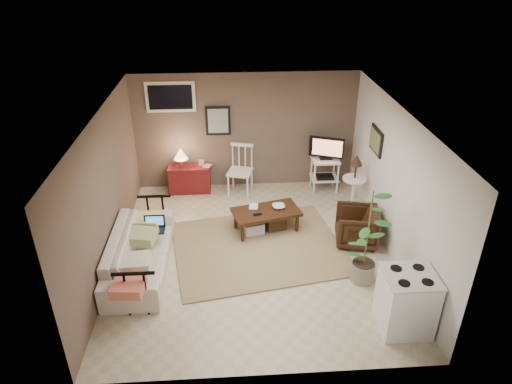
{
  "coord_description": "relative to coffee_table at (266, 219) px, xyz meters",
  "views": [
    {
      "loc": [
        -0.37,
        -6.24,
        4.5
      ],
      "look_at": [
        0.07,
        0.35,
        0.95
      ],
      "focal_mm": 32.0,
      "sensor_mm": 36.0,
      "label": 1
    }
  ],
  "objects": [
    {
      "name": "side_table",
      "position": [
        1.71,
        0.57,
        0.49
      ],
      "size": [
        0.44,
        0.44,
        1.19
      ],
      "color": "white",
      "rests_on": "floor"
    },
    {
      "name": "armchair",
      "position": [
        1.51,
        -0.46,
        0.1
      ],
      "size": [
        0.75,
        0.79,
        0.7
      ],
      "primitive_type": "imported",
      "rotation": [
        0.0,
        0.0,
        -1.75
      ],
      "color": "black",
      "rests_on": "floor"
    },
    {
      "name": "red_console",
      "position": [
        -1.45,
        1.62,
        0.09
      ],
      "size": [
        0.85,
        0.38,
        0.98
      ],
      "color": "maroon",
      "rests_on": "floor"
    },
    {
      "name": "rug",
      "position": [
        -0.17,
        -0.53,
        -0.23
      ],
      "size": [
        3.12,
        2.67,
        0.03
      ],
      "primitive_type": "cube",
      "rotation": [
        0.0,
        0.0,
        0.17
      ],
      "color": "#907754",
      "rests_on": "floor"
    },
    {
      "name": "potted_plant",
      "position": [
        1.35,
        -1.48,
        0.59
      ],
      "size": [
        0.39,
        0.39,
        1.57
      ],
      "color": "gray",
      "rests_on": "floor"
    },
    {
      "name": "window",
      "position": [
        -1.71,
        1.84,
        1.7
      ],
      "size": [
        0.96,
        0.03,
        0.6
      ],
      "primitive_type": "cube",
      "color": "white"
    },
    {
      "name": "art_right",
      "position": [
        1.96,
        0.41,
        1.27
      ],
      "size": [
        0.03,
        0.6,
        0.45
      ],
      "primitive_type": "cube",
      "color": "black"
    },
    {
      "name": "tv_stand",
      "position": [
        1.35,
        1.49,
        0.37
      ],
      "size": [
        0.67,
        0.45,
        1.17
      ],
      "color": "white",
      "rests_on": "floor"
    },
    {
      "name": "spindle_chair",
      "position": [
        -0.4,
        1.47,
        0.24
      ],
      "size": [
        0.57,
        0.57,
        1.03
      ],
      "color": "white",
      "rests_on": "floor"
    },
    {
      "name": "floor",
      "position": [
        -0.26,
        -0.64,
        -0.25
      ],
      "size": [
        5.0,
        5.0,
        0.0
      ],
      "primitive_type": "plane",
      "color": "#C1B293",
      "rests_on": "ground"
    },
    {
      "name": "book_table",
      "position": [
        -0.28,
        0.15,
        0.28
      ],
      "size": [
        0.16,
        0.03,
        0.21
      ],
      "primitive_type": "imported",
      "rotation": [
        0.0,
        0.0,
        -0.12
      ],
      "color": "#391C0F",
      "rests_on": "coffee_table"
    },
    {
      "name": "sofa_end_rails",
      "position": [
        -1.94,
        -0.94,
        0.12
      ],
      "size": [
        0.58,
        2.16,
        0.73
      ],
      "primitive_type": null,
      "color": "black",
      "rests_on": "floor"
    },
    {
      "name": "coffee_table",
      "position": [
        0.0,
        0.0,
        0.0
      ],
      "size": [
        1.28,
        0.87,
        0.44
      ],
      "color": "#391C0F",
      "rests_on": "floor"
    },
    {
      "name": "book_console",
      "position": [
        -1.13,
        1.63,
        0.42
      ],
      "size": [
        0.15,
        0.08,
        0.2
      ],
      "primitive_type": "imported",
      "rotation": [
        0.0,
        0.0,
        -0.42
      ],
      "color": "#391C0F",
      "rests_on": "red_console"
    },
    {
      "name": "art_back",
      "position": [
        -0.81,
        1.84,
        1.2
      ],
      "size": [
        0.5,
        0.03,
        0.6
      ],
      "primitive_type": "cube",
      "color": "black"
    },
    {
      "name": "laptop",
      "position": [
        -1.85,
        -0.57,
        0.3
      ],
      "size": [
        0.33,
        0.24,
        0.23
      ],
      "color": "black",
      "rests_on": "sofa"
    },
    {
      "name": "bowl",
      "position": [
        0.24,
        0.08,
        0.28
      ],
      "size": [
        0.22,
        0.07,
        0.22
      ],
      "primitive_type": "imported",
      "rotation": [
        0.0,
        0.0,
        0.09
      ],
      "color": "#391C0F",
      "rests_on": "coffee_table"
    },
    {
      "name": "stove",
      "position": [
        1.63,
        -2.46,
        0.19
      ],
      "size": [
        0.67,
        0.62,
        0.87
      ],
      "color": "white",
      "rests_on": "floor"
    },
    {
      "name": "sofa",
      "position": [
        -2.06,
        -0.94,
        0.18
      ],
      "size": [
        0.63,
        2.17,
        0.85
      ],
      "primitive_type": "imported",
      "rotation": [
        0.0,
        0.0,
        1.57
      ],
      "color": "beige",
      "rests_on": "floor"
    },
    {
      "name": "sofa_pillows",
      "position": [
        -2.01,
        -1.19,
        0.27
      ],
      "size": [
        0.42,
        2.06,
        0.15
      ],
      "primitive_type": null,
      "color": "beige",
      "rests_on": "sofa"
    }
  ]
}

